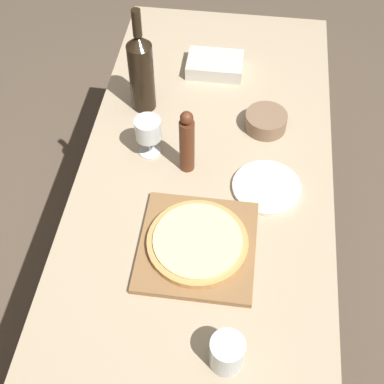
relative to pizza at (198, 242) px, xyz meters
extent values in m
plane|color=brown|center=(-0.01, 0.23, -0.75)|extent=(12.00, 12.00, 0.00)
cube|color=tan|center=(-0.01, 0.23, -0.04)|extent=(0.76, 1.75, 0.03)
cylinder|color=brown|center=(-0.33, 1.04, -0.41)|extent=(0.06, 0.06, 0.69)
cylinder|color=brown|center=(0.31, 1.04, -0.41)|extent=(0.06, 0.06, 0.69)
cube|color=olive|center=(0.00, 0.00, -0.02)|extent=(0.31, 0.32, 0.02)
cylinder|color=tan|center=(0.00, 0.00, 0.00)|extent=(0.27, 0.27, 0.02)
cylinder|color=beige|center=(0.00, 0.00, 0.01)|extent=(0.24, 0.24, 0.01)
cylinder|color=black|center=(-0.24, 0.53, 0.09)|extent=(0.08, 0.08, 0.24)
cone|color=black|center=(-0.24, 0.53, 0.23)|extent=(0.08, 0.08, 0.04)
cylinder|color=black|center=(-0.24, 0.53, 0.29)|extent=(0.03, 0.03, 0.09)
cylinder|color=#5B2D19|center=(-0.07, 0.28, 0.06)|extent=(0.04, 0.04, 0.18)
sphere|color=#5B2D19|center=(-0.07, 0.28, 0.17)|extent=(0.04, 0.04, 0.04)
cylinder|color=silver|center=(-0.19, 0.33, -0.03)|extent=(0.07, 0.07, 0.00)
cylinder|color=silver|center=(-0.19, 0.33, 0.01)|extent=(0.01, 0.01, 0.06)
cylinder|color=silver|center=(-0.19, 0.33, 0.07)|extent=(0.08, 0.08, 0.06)
cylinder|color=#84664C|center=(0.16, 0.48, 0.00)|extent=(0.13, 0.13, 0.05)
cylinder|color=silver|center=(0.10, -0.30, 0.02)|extent=(0.08, 0.08, 0.09)
cylinder|color=silver|center=(0.17, 0.22, -0.02)|extent=(0.20, 0.20, 0.01)
cube|color=beige|center=(-0.03, 0.75, -0.01)|extent=(0.19, 0.14, 0.05)
camera|label=1|loc=(0.09, -0.77, 1.19)|focal=50.00mm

